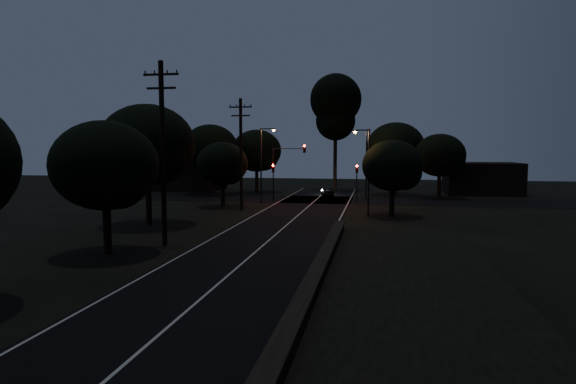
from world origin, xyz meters
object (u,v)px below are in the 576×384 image
(utility_pole_mid, at_px, (163,150))
(tall_pine, at_px, (336,106))
(streetlight_b, at_px, (365,159))
(streetlight_c, at_px, (367,166))
(signal_mast, at_px, (288,162))
(utility_pole_far, at_px, (241,152))
(streetlight_a, at_px, (263,160))
(signal_right, at_px, (357,176))
(signal_left, at_px, (273,175))
(car, at_px, (328,192))

(utility_pole_mid, height_order, tall_pine, tall_pine)
(streetlight_b, xyz_separation_m, streetlight_c, (0.52, -14.00, -0.29))
(utility_pole_mid, height_order, signal_mast, utility_pole_mid)
(utility_pole_mid, relative_size, utility_pole_far, 1.05)
(streetlight_a, bearing_deg, signal_right, 11.34)
(signal_left, height_order, car, signal_left)
(streetlight_b, distance_m, car, 6.29)
(signal_right, xyz_separation_m, car, (-3.68, 6.01, -2.24))
(utility_pole_far, bearing_deg, utility_pole_mid, -90.00)
(utility_pole_far, relative_size, signal_right, 2.56)
(signal_left, relative_size, signal_right, 1.00)
(signal_right, relative_size, car, 1.18)
(signal_left, xyz_separation_m, streetlight_b, (9.91, 4.01, 1.80))
(streetlight_c, bearing_deg, car, 107.07)
(streetlight_c, bearing_deg, signal_left, 136.24)
(tall_pine, xyz_separation_m, signal_right, (3.60, -15.01, -8.75))
(utility_pole_far, height_order, signal_mast, utility_pole_far)
(signal_right, bearing_deg, streetlight_c, -82.98)
(utility_pole_far, relative_size, streetlight_a, 1.31)
(streetlight_b, bearing_deg, utility_pole_far, -133.30)
(tall_pine, height_order, streetlight_a, tall_pine)
(tall_pine, height_order, signal_right, tall_pine)
(signal_right, relative_size, streetlight_c, 0.55)
(signal_left, height_order, streetlight_c, streetlight_c)
(signal_left, xyz_separation_m, car, (5.52, 6.01, -2.24))
(tall_pine, distance_m, streetlight_c, 26.47)
(tall_pine, bearing_deg, utility_pole_far, -106.93)
(tall_pine, bearing_deg, streetlight_c, -79.07)
(streetlight_c, bearing_deg, tall_pine, 100.93)
(utility_pole_far, xyz_separation_m, signal_mast, (3.09, 7.99, -1.15))
(streetlight_b, bearing_deg, car, 155.50)
(tall_pine, xyz_separation_m, car, (-0.08, -9.00, -10.99))
(utility_pole_far, height_order, streetlight_a, utility_pole_far)
(signal_left, xyz_separation_m, signal_right, (9.20, 0.00, 0.00))
(tall_pine, distance_m, signal_left, 18.26)
(tall_pine, distance_m, signal_mast, 17.12)
(tall_pine, height_order, signal_left, tall_pine)
(signal_mast, bearing_deg, streetlight_b, 25.99)
(signal_mast, relative_size, car, 1.79)
(tall_pine, bearing_deg, streetlight_a, -110.36)
(signal_left, distance_m, signal_right, 9.20)
(signal_mast, bearing_deg, signal_left, -179.87)
(signal_left, distance_m, streetlight_c, 14.52)
(signal_left, xyz_separation_m, streetlight_c, (10.43, -9.99, 1.51))
(signal_mast, bearing_deg, utility_pole_far, -111.11)
(utility_pole_far, relative_size, car, 3.01)
(signal_mast, xyz_separation_m, car, (3.83, 6.01, -3.75))
(car, bearing_deg, tall_pine, -100.60)
(utility_pole_mid, relative_size, signal_left, 2.68)
(utility_pole_mid, bearing_deg, streetlight_a, 88.27)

